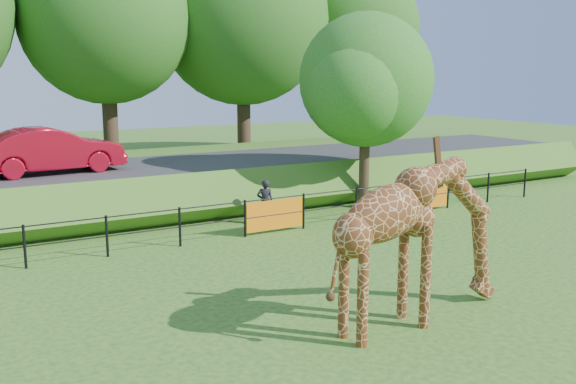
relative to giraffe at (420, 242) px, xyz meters
name	(u,v)px	position (x,y,z in m)	size (l,w,h in m)	color
ground	(352,354)	(-1.98, -0.58, -1.58)	(90.00, 90.00, 0.00)	#275715
giraffe	(420,242)	(0.00, 0.00, 0.00)	(4.41, 0.81, 3.15)	#5D2D13
perimeter_fence	(180,227)	(-1.98, 7.42, -1.03)	(28.07, 0.10, 1.10)	black
embankment	(107,183)	(-1.98, 14.92, -0.93)	(40.00, 9.00, 1.30)	#275715
road	(117,170)	(-1.98, 13.42, -0.22)	(40.00, 5.00, 0.12)	#2F2E31
car_red	(51,150)	(-4.16, 13.34, 0.61)	(1.62, 4.64, 1.53)	#B50C21
visitor	(265,202)	(1.30, 8.55, -0.86)	(0.52, 0.34, 1.42)	black
tree_east	(368,85)	(5.61, 9.05, 2.71)	(5.40, 4.71, 6.76)	#2E2114
bg_tree_line	(103,17)	(-0.09, 21.42, 5.62)	(37.30, 8.80, 11.82)	#2E2114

